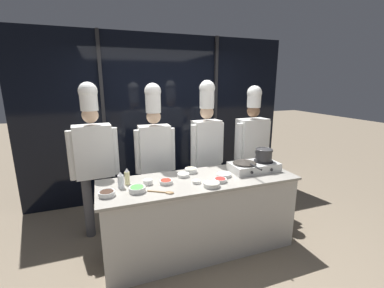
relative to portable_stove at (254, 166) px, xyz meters
name	(u,v)px	position (x,y,z in m)	size (l,w,h in m)	color
ground_plane	(199,247)	(-0.73, -0.03, -0.94)	(24.00, 24.00, 0.00)	#7F705B
window_wall_back	(163,119)	(-0.73, 1.64, 0.41)	(4.44, 0.09, 2.70)	black
demo_counter	(199,214)	(-0.73, -0.03, -0.50)	(2.24, 0.73, 0.89)	beige
portable_stove	(254,166)	(0.00, 0.00, 0.00)	(0.59, 0.34, 0.12)	silver
frying_pan	(245,162)	(-0.14, -0.01, 0.08)	(0.28, 0.49, 0.04)	#38332D
stock_pot	(264,155)	(0.14, 0.00, 0.14)	(0.23, 0.21, 0.15)	#333335
squeeze_bottle_oil	(127,177)	(-1.52, 0.09, 0.03)	(0.05, 0.05, 0.18)	beige
squeeze_bottle_clear	(121,180)	(-1.59, 0.02, 0.03)	(0.06, 0.06, 0.17)	white
prep_bowl_chili_flakes	(166,182)	(-1.12, -0.03, -0.03)	(0.15, 0.15, 0.04)	white
prep_bowl_scallions	(137,189)	(-1.45, -0.14, -0.02)	(0.17, 0.17, 0.06)	white
prep_bowl_chicken	(196,181)	(-0.81, -0.13, -0.04)	(0.09, 0.09, 0.03)	white
prep_bowl_noodles	(211,184)	(-0.69, -0.27, -0.03)	(0.17, 0.17, 0.05)	white
prep_bowl_rice	(224,174)	(-0.43, -0.05, -0.03)	(0.17, 0.17, 0.04)	white
prep_bowl_ginger	(191,170)	(-0.75, 0.20, -0.02)	(0.15, 0.15, 0.06)	white
prep_bowl_bean_sprouts	(148,182)	(-1.31, 0.02, -0.02)	(0.10, 0.10, 0.05)	white
prep_bowl_bell_pepper	(220,180)	(-0.55, -0.19, -0.03)	(0.14, 0.14, 0.04)	white
prep_bowl_soy_glaze	(107,193)	(-1.74, -0.14, -0.03)	(0.16, 0.16, 0.05)	white
prep_bowl_onion	(183,175)	(-0.88, 0.11, -0.03)	(0.14, 0.14, 0.04)	white
serving_spoon_slotted	(166,192)	(-1.18, -0.27, -0.05)	(0.25, 0.17, 0.02)	olive
chef_head	(93,151)	(-1.84, 0.71, 0.19)	(0.58, 0.26, 1.96)	#4C4C51
chef_sous	(155,146)	(-1.08, 0.71, 0.18)	(0.54, 0.22, 1.95)	#4C4C51
chef_line	(206,140)	(-0.34, 0.69, 0.22)	(0.52, 0.25, 1.98)	#232326
chef_pastry	(252,141)	(0.40, 0.67, 0.15)	(0.60, 0.28, 1.91)	#232326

